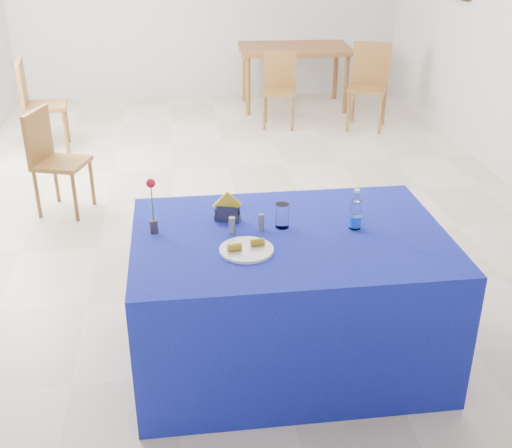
{
  "coord_description": "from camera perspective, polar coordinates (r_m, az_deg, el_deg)",
  "views": [
    {
      "loc": [
        -0.49,
        -5.09,
        2.22
      ],
      "look_at": [
        -0.14,
        -2.42,
        0.92
      ],
      "focal_mm": 45.0,
      "sensor_mm": 36.0,
      "label": 1
    }
  ],
  "objects": [
    {
      "name": "chair_win_b",
      "position": [
        6.97,
        -19.03,
        10.46
      ],
      "size": [
        0.46,
        0.46,
        0.93
      ],
      "rotation": [
        0.0,
        0.0,
        1.68
      ],
      "color": "olive",
      "rests_on": "floor"
    },
    {
      "name": "drinking_glass",
      "position": [
        3.3,
        2.35,
        0.74
      ],
      "size": [
        0.07,
        0.07,
        0.13
      ],
      "primitive_type": "cylinder",
      "color": "white",
      "rests_on": "blue_table"
    },
    {
      "name": "pepper_shaker",
      "position": [
        3.29,
        0.46,
        0.2
      ],
      "size": [
        0.03,
        0.03,
        0.08
      ],
      "primitive_type": "cylinder",
      "color": "slate",
      "rests_on": "blue_table"
    },
    {
      "name": "chair_bg_right",
      "position": [
        7.53,
        10.04,
        12.53
      ],
      "size": [
        0.55,
        0.55,
        0.94
      ],
      "rotation": [
        0.0,
        0.0,
        -0.41
      ],
      "color": "olive",
      "rests_on": "floor"
    },
    {
      "name": "banana_pieces",
      "position": [
        3.08,
        -0.89,
        -1.85
      ],
      "size": [
        0.19,
        0.08,
        0.04
      ],
      "color": "gold",
      "rests_on": "plate"
    },
    {
      "name": "water_bottle",
      "position": [
        3.33,
        8.82,
        0.75
      ],
      "size": [
        0.06,
        0.06,
        0.21
      ],
      "color": "white",
      "rests_on": "blue_table"
    },
    {
      "name": "salt_shaker",
      "position": [
        3.25,
        -2.14,
        -0.1
      ],
      "size": [
        0.03,
        0.03,
        0.08
      ],
      "primitive_type": "cylinder",
      "color": "slate",
      "rests_on": "blue_table"
    },
    {
      "name": "oak_table",
      "position": [
        8.23,
        3.42,
        14.95
      ],
      "size": [
        1.41,
        0.95,
        0.76
      ],
      "color": "brown",
      "rests_on": "floor"
    },
    {
      "name": "napkin_holder",
      "position": [
        3.38,
        -2.56,
        1.06
      ],
      "size": [
        0.15,
        0.09,
        0.17
      ],
      "color": "#3B3C41",
      "rests_on": "blue_table"
    },
    {
      "name": "floor",
      "position": [
        5.58,
        -1.73,
        2.31
      ],
      "size": [
        7.0,
        7.0,
        0.0
      ],
      "primitive_type": "plane",
      "color": "beige",
      "rests_on": "ground"
    },
    {
      "name": "blue_table",
      "position": [
        3.45,
        2.88,
        -6.5
      ],
      "size": [
        1.6,
        1.1,
        0.76
      ],
      "color": "#0F1891",
      "rests_on": "floor"
    },
    {
      "name": "rose_vase",
      "position": [
        3.25,
        -9.18,
        1.47
      ],
      "size": [
        0.05,
        0.05,
        0.3
      ],
      "color": "#28282D",
      "rests_on": "blue_table"
    },
    {
      "name": "chair_win_a",
      "position": [
        5.42,
        -17.72,
        5.9
      ],
      "size": [
        0.48,
        0.48,
        0.85
      ],
      "rotation": [
        0.0,
        0.0,
        1.25
      ],
      "color": "olive",
      "rests_on": "floor"
    },
    {
      "name": "plate",
      "position": [
        3.09,
        -0.85,
        -2.31
      ],
      "size": [
        0.26,
        0.26,
        0.01
      ],
      "primitive_type": "cylinder",
      "color": "silver",
      "rests_on": "blue_table"
    },
    {
      "name": "chair_bg_left",
      "position": [
        7.49,
        2.09,
        12.33
      ],
      "size": [
        0.43,
        0.43,
        0.83
      ],
      "rotation": [
        0.0,
        0.0,
        -0.19
      ],
      "color": "olive",
      "rests_on": "floor"
    }
  ]
}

